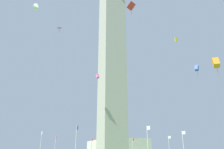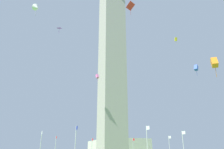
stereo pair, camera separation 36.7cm
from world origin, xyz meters
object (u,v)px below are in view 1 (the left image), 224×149
obelisk_monument (112,58)px  flagpole_s (91,149)px  kite_orange_box (216,63)px  kite_pink_box (98,76)px  flagpole_se (133,149)px  kite_yellow_box (176,39)px  flagpole_w (41,146)px  kite_purple_diamond (59,28)px  kite_white_delta (37,7)px  flagpole_e (169,148)px  flagpole_nw (76,144)px  flagpole_ne (184,146)px  kite_red_diamond (131,6)px  flagpole_sw (55,148)px  kite_blue_box (197,68)px  flagpole_n (148,144)px

obelisk_monument → flagpole_s: obelisk_monument is taller
kite_orange_box → kite_pink_box: (-25.86, -5.74, 6.11)m
kite_pink_box → kite_orange_box: bearing=12.5°
flagpole_se → flagpole_s: bearing=-112.5°
kite_yellow_box → flagpole_w: bearing=-116.5°
kite_purple_diamond → kite_white_delta: bearing=-22.0°
flagpole_e → kite_pink_box: size_ratio=3.81×
flagpole_s → flagpole_nw: (28.30, -11.72, 0.00)m
kite_pink_box → flagpole_nw: bearing=-58.2°
obelisk_monument → kite_white_delta: 29.70m
flagpole_ne → kite_orange_box: 27.62m
flagpole_nw → kite_red_diamond: size_ratio=2.80×
flagpole_nw → flagpole_w: bearing=-157.5°
flagpole_se → flagpole_nw: same height
flagpole_sw → kite_orange_box: (46.39, 10.43, 8.17)m
flagpole_e → kite_blue_box: (24.35, -10.67, 12.42)m
kite_red_diamond → kite_white_delta: (-0.05, -16.68, -4.96)m
kite_orange_box → kite_yellow_box: kite_yellow_box is taller
kite_red_diamond → kite_white_delta: size_ratio=1.16×
flagpole_se → kite_red_diamond: kite_red_diamond is taller
flagpole_n → kite_blue_box: kite_blue_box is taller
kite_pink_box → kite_purple_diamond: bearing=-99.8°
kite_pink_box → obelisk_monument: bearing=141.6°
flagpole_w → kite_orange_box: size_ratio=2.87×
flagpole_sw → flagpole_nw: bearing=-0.0°
obelisk_monument → kite_yellow_box: size_ratio=29.98×
flagpole_sw → kite_purple_diamond: (19.02, -4.11, 25.10)m
obelisk_monument → kite_red_diamond: 21.13m
flagpole_n → flagpole_s: (-33.16, 0.00, 0.00)m
obelisk_monument → flagpole_nw: size_ratio=7.68×
flagpole_nw → kite_yellow_box: size_ratio=3.90×
flagpole_n → kite_orange_box: bearing=-4.1°
flagpole_ne → kite_purple_diamond: 37.54m
flagpole_s → obelisk_monument: bearing=-0.0°
flagpole_se → kite_yellow_box: bearing=-1.5°
flagpole_nw → kite_yellow_box: (2.08, 22.80, 24.55)m
flagpole_w → kite_yellow_box: (13.80, 27.65, 24.55)m
flagpole_sw → flagpole_n: bearing=22.5°
flagpole_ne → flagpole_sw: 33.16m
kite_blue_box → kite_pink_box: 20.30m
kite_orange_box → kite_pink_box: kite_pink_box is taller
flagpole_nw → kite_blue_box: kite_blue_box is taller
kite_blue_box → kite_white_delta: size_ratio=0.94×
obelisk_monument → kite_pink_box: 14.60m
obelisk_monument → flagpole_s: size_ratio=7.68×
flagpole_n → flagpole_nw: same height
kite_purple_diamond → flagpole_se: bearing=124.6°
flagpole_n → obelisk_monument: bearing=180.0°
flagpole_e → kite_red_diamond: bearing=-45.7°
flagpole_w → flagpole_nw: (11.72, 4.86, 0.00)m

